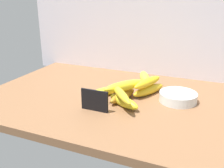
{
  "coord_description": "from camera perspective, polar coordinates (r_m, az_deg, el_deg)",
  "views": [
    {
      "loc": [
        41.86,
        -95.53,
        46.63
      ],
      "look_at": [
        -0.29,
        2.43,
        8.0
      ],
      "focal_mm": 41.77,
      "sensor_mm": 36.0,
      "label": 1
    }
  ],
  "objects": [
    {
      "name": "banana_5",
      "position": [
        1.01,
        1.98,
        -2.2
      ],
      "size": [
        15.04,
        17.2,
        3.23
      ],
      "primitive_type": "ellipsoid",
      "rotation": [
        0.0,
        0.0,
        5.4
      ],
      "color": "gold",
      "rests_on": "banana_1"
    },
    {
      "name": "counter_top",
      "position": [
        1.14,
        -0.35,
        -3.49
      ],
      "size": [
        110.0,
        76.0,
        3.0
      ],
      "primitive_type": "cube",
      "color": "brown",
      "rests_on": "ground"
    },
    {
      "name": "banana_8",
      "position": [
        1.08,
        2.81,
        -0.44
      ],
      "size": [
        15.02,
        18.77,
        4.05
      ],
      "primitive_type": "ellipsoid",
      "rotation": [
        0.0,
        0.0,
        4.09
      ],
      "color": "yellow",
      "rests_on": "banana_4"
    },
    {
      "name": "fruit_bowl",
      "position": [
        1.11,
        14.26,
        -2.8
      ],
      "size": [
        15.36,
        15.36,
        3.89
      ],
      "primitive_type": "cylinder",
      "color": "silver",
      "rests_on": "counter_top"
    },
    {
      "name": "banana_6",
      "position": [
        1.21,
        7.15,
        1.41
      ],
      "size": [
        9.8,
        15.39,
        4.06
      ],
      "primitive_type": "ellipsoid",
      "rotation": [
        0.0,
        0.0,
        1.99
      ],
      "color": "gold",
      "rests_on": "banana_0"
    },
    {
      "name": "banana_0",
      "position": [
        1.21,
        7.52,
        -0.48
      ],
      "size": [
        3.89,
        18.76,
        3.47
      ],
      "primitive_type": "ellipsoid",
      "rotation": [
        0.0,
        0.0,
        1.55
      ],
      "color": "yellow",
      "rests_on": "counter_top"
    },
    {
      "name": "banana_7",
      "position": [
        1.14,
        7.81,
        0.37
      ],
      "size": [
        9.41,
        18.43,
        3.59
      ],
      "primitive_type": "ellipsoid",
      "rotation": [
        0.0,
        0.0,
        4.38
      ],
      "color": "yellow",
      "rests_on": "banana_2"
    },
    {
      "name": "back_wall",
      "position": [
        1.41,
        6.19,
        15.08
      ],
      "size": [
        130.0,
        2.0,
        70.0
      ],
      "primitive_type": "cube",
      "color": "silver",
      "rests_on": "ground"
    },
    {
      "name": "banana_2",
      "position": [
        1.16,
        8.02,
        -1.31
      ],
      "size": [
        11.9,
        18.69,
        4.05
      ],
      "primitive_type": "ellipsoid",
      "rotation": [
        0.0,
        0.0,
        4.26
      ],
      "color": "gold",
      "rests_on": "counter_top"
    },
    {
      "name": "banana_4",
      "position": [
        1.09,
        2.37,
        -2.56
      ],
      "size": [
        7.71,
        17.13,
        3.99
      ],
      "primitive_type": "ellipsoid",
      "rotation": [
        0.0,
        0.0,
        4.48
      ],
      "color": "#A3741E",
      "rests_on": "counter_top"
    },
    {
      "name": "chalkboard_sign",
      "position": [
        0.99,
        -3.87,
        -3.77
      ],
      "size": [
        11.0,
        1.8,
        8.4
      ],
      "color": "black",
      "rests_on": "counter_top"
    },
    {
      "name": "banana_3",
      "position": [
        1.13,
        -1.68,
        -1.72
      ],
      "size": [
        12.52,
        15.73,
        3.67
      ],
      "primitive_type": "ellipsoid",
      "rotation": [
        0.0,
        0.0,
        0.96
      ],
      "color": "yellow",
      "rests_on": "counter_top"
    },
    {
      "name": "banana_1",
      "position": [
        1.03,
        2.57,
        -3.86
      ],
      "size": [
        15.86,
        10.94,
        4.13
      ],
      "primitive_type": "ellipsoid",
      "rotation": [
        0.0,
        0.0,
        5.8
      ],
      "color": "yellow",
      "rests_on": "counter_top"
    }
  ]
}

